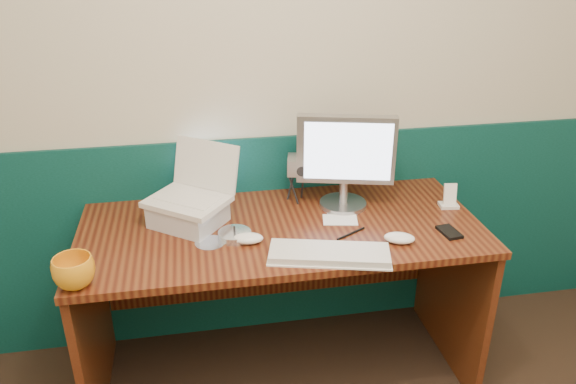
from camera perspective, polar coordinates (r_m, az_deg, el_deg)
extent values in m
cube|color=beige|center=(2.42, 0.37, 11.39)|extent=(3.50, 0.04, 2.50)
cube|color=#07332E|center=(2.69, 0.37, -4.39)|extent=(3.48, 0.02, 1.00)
cube|color=#3C140A|center=(2.44, -0.63, -11.24)|extent=(1.60, 0.70, 0.75)
cube|color=silver|center=(2.28, -10.10, -2.20)|extent=(0.34, 0.33, 0.09)
cube|color=silver|center=(2.04, 4.21, -6.36)|extent=(0.45, 0.25, 0.02)
ellipsoid|color=white|center=(2.16, 11.25, -4.61)|extent=(0.13, 0.10, 0.04)
ellipsoid|color=white|center=(2.12, -4.08, -4.72)|extent=(0.12, 0.08, 0.04)
imported|color=orange|center=(1.99, -20.93, -7.60)|extent=(0.15, 0.15, 0.11)
cylinder|color=silver|center=(2.16, -5.44, -4.35)|extent=(0.13, 0.13, 0.03)
cylinder|color=#AFB3BF|center=(2.15, -7.93, -5.10)|extent=(0.12, 0.12, 0.00)
cylinder|color=silver|center=(2.34, 5.50, -2.28)|extent=(0.12, 0.12, 0.00)
cylinder|color=black|center=(2.20, 6.40, -4.21)|extent=(0.13, 0.08, 0.01)
cube|color=silver|center=(2.30, 5.32, -2.85)|extent=(0.15, 0.12, 0.00)
cube|color=silver|center=(2.49, 15.99, -1.31)|extent=(0.08, 0.07, 0.01)
cube|color=white|center=(2.47, 16.14, -0.20)|extent=(0.06, 0.03, 0.09)
cube|color=black|center=(2.28, 16.06, -3.93)|extent=(0.08, 0.11, 0.01)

